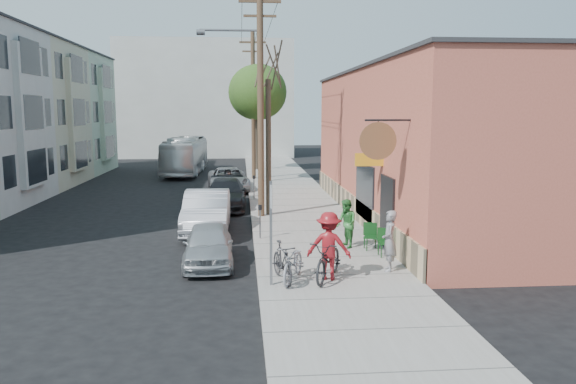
{
  "coord_description": "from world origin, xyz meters",
  "views": [
    {
      "loc": [
        1.59,
        -19.23,
        4.75
      ],
      "look_at": [
        3.47,
        3.26,
        1.5
      ],
      "focal_mm": 35.0,
      "sensor_mm": 36.0,
      "label": 1
    }
  ],
  "objects": [
    {
      "name": "patio_chair_a",
      "position": [
        5.91,
        -1.15,
        0.59
      ],
      "size": [
        0.65,
        0.65,
        0.88
      ],
      "primitive_type": null,
      "rotation": [
        0.0,
        0.0,
        -0.39
      ],
      "color": "#0F3713",
      "rests_on": "sidewalk"
    },
    {
      "name": "sign_post",
      "position": [
        2.35,
        -4.72,
        1.83
      ],
      "size": [
        0.07,
        0.45,
        2.8
      ],
      "color": "slate",
      "rests_on": "sidewalk"
    },
    {
      "name": "tree_bare",
      "position": [
        2.8,
        5.66,
        3.14
      ],
      "size": [
        0.24,
        0.24,
        5.99
      ],
      "color": "#44392C",
      "rests_on": "sidewalk"
    },
    {
      "name": "car_0",
      "position": [
        0.54,
        -2.06,
        0.64
      ],
      "size": [
        1.62,
        3.79,
        1.28
      ],
      "primitive_type": "imported",
      "rotation": [
        0.0,
        0.0,
        0.03
      ],
      "color": "#B0B3B8",
      "rests_on": "ground"
    },
    {
      "name": "sidewalk",
      "position": [
        4.25,
        11.0,
        0.07
      ],
      "size": [
        4.5,
        58.0,
        0.15
      ],
      "primitive_type": "cube",
      "color": "gray",
      "rests_on": "ground"
    },
    {
      "name": "apartment_row",
      "position": [
        -11.85,
        14.0,
        4.5
      ],
      "size": [
        6.3,
        32.0,
        9.0
      ],
      "color": "#A3B599",
      "rests_on": "ground"
    },
    {
      "name": "utility_pole_near",
      "position": [
        2.39,
        5.33,
        5.41
      ],
      "size": [
        3.57,
        0.28,
        10.0
      ],
      "color": "#503A28",
      "rests_on": "sidewalk"
    },
    {
      "name": "bus",
      "position": [
        -2.66,
        24.11,
        1.4
      ],
      "size": [
        2.71,
        10.13,
        2.8
      ],
      "primitive_type": "imported",
      "rotation": [
        0.0,
        0.0,
        -0.04
      ],
      "color": "silver",
      "rests_on": "ground"
    },
    {
      "name": "patron_grey",
      "position": [
        5.84,
        -3.67,
        1.04
      ],
      "size": [
        0.55,
        0.72,
        1.78
      ],
      "primitive_type": "imported",
      "rotation": [
        0.0,
        0.0,
        -1.78
      ],
      "color": "gray",
      "rests_on": "sidewalk"
    },
    {
      "name": "car_2",
      "position": [
        0.8,
        8.23,
        0.71
      ],
      "size": [
        2.07,
        4.95,
        1.43
      ],
      "primitive_type": "imported",
      "rotation": [
        0.0,
        0.0,
        -0.01
      ],
      "color": "black",
      "rests_on": "ground"
    },
    {
      "name": "cyclist",
      "position": [
        3.96,
        -4.35,
        1.09
      ],
      "size": [
        1.35,
        0.98,
        1.88
      ],
      "primitive_type": "imported",
      "rotation": [
        0.0,
        0.0,
        2.89
      ],
      "color": "maroon",
      "rests_on": "sidewalk"
    },
    {
      "name": "car_3",
      "position": [
        0.8,
        14.5,
        0.69
      ],
      "size": [
        2.75,
        5.17,
        1.38
      ],
      "primitive_type": "imported",
      "rotation": [
        0.0,
        0.0,
        0.09
      ],
      "color": "#95979C",
      "rests_on": "ground"
    },
    {
      "name": "car_1",
      "position": [
        0.2,
        2.79,
        0.82
      ],
      "size": [
        1.75,
        4.96,
        1.63
      ],
      "primitive_type": "imported",
      "rotation": [
        0.0,
        0.0,
        -0.01
      ],
      "color": "#B7B8C0",
      "rests_on": "ground"
    },
    {
      "name": "patron_green",
      "position": [
        5.12,
        -0.78,
        0.98
      ],
      "size": [
        0.81,
        0.94,
        1.66
      ],
      "primitive_type": "imported",
      "rotation": [
        0.0,
        0.0,
        -1.32
      ],
      "color": "#307935",
      "rests_on": "sidewalk"
    },
    {
      "name": "parking_meter_near",
      "position": [
        2.25,
        0.84,
        0.98
      ],
      "size": [
        0.14,
        0.14,
        1.24
      ],
      "color": "slate",
      "rests_on": "sidewalk"
    },
    {
      "name": "end_cap_building",
      "position": [
        -2.0,
        42.0,
        6.0
      ],
      "size": [
        18.0,
        8.0,
        12.0
      ],
      "primitive_type": "cube",
      "color": "#B9B9B3",
      "rests_on": "ground"
    },
    {
      "name": "cafe_building",
      "position": [
        8.99,
        4.99,
        3.3
      ],
      "size": [
        6.6,
        20.2,
        6.61
      ],
      "color": "#B75643",
      "rests_on": "ground"
    },
    {
      "name": "tree_leafy_mid",
      "position": [
        2.8,
        17.64,
        5.98
      ],
      "size": [
        3.58,
        3.58,
        7.64
      ],
      "color": "#44392C",
      "rests_on": "sidewalk"
    },
    {
      "name": "parked_bike_b",
      "position": [
        2.98,
        -4.41,
        0.65
      ],
      "size": [
        1.26,
        2.02,
        1.0
      ],
      "primitive_type": "imported",
      "rotation": [
        0.0,
        0.0,
        -0.33
      ],
      "color": "gray",
      "rests_on": "sidewalk"
    },
    {
      "name": "tree_leafy_far",
      "position": [
        2.8,
        25.66,
        6.22
      ],
      "size": [
        4.32,
        4.32,
        8.24
      ],
      "color": "#44392C",
      "rests_on": "sidewalk"
    },
    {
      "name": "utility_pole_far",
      "position": [
        2.45,
        19.55,
        5.34
      ],
      "size": [
        1.8,
        0.28,
        10.0
      ],
      "color": "#503A28",
      "rests_on": "sidewalk"
    },
    {
      "name": "patio_chair_b",
      "position": [
        6.17,
        -2.05,
        0.59
      ],
      "size": [
        0.65,
        0.65,
        0.88
      ],
      "primitive_type": null,
      "rotation": [
        0.0,
        0.0,
        -0.39
      ],
      "color": "#0F3713",
      "rests_on": "sidewalk"
    },
    {
      "name": "parked_bike_a",
      "position": [
        2.68,
        -4.39,
        0.68
      ],
      "size": [
        0.85,
        1.83,
        1.06
      ],
      "primitive_type": "imported",
      "rotation": [
        0.0,
        0.0,
        0.21
      ],
      "color": "black",
      "rests_on": "sidewalk"
    },
    {
      "name": "ground",
      "position": [
        0.0,
        0.0,
        0.0
      ],
      "size": [
        120.0,
        120.0,
        0.0
      ],
      "primitive_type": "plane",
      "color": "black"
    },
    {
      "name": "cyclist_bike",
      "position": [
        3.96,
        -4.35,
        0.71
      ],
      "size": [
        1.56,
        2.24,
        1.12
      ],
      "primitive_type": "imported",
      "rotation": [
        0.0,
        0.0,
        -0.43
      ],
      "color": "black",
      "rests_on": "sidewalk"
    },
    {
      "name": "parking_meter_far",
      "position": [
        2.25,
        10.31,
        0.98
      ],
      "size": [
        0.14,
        0.14,
        1.24
      ],
      "color": "slate",
      "rests_on": "sidewalk"
    }
  ]
}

